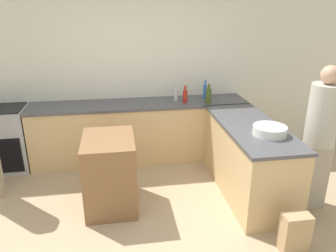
# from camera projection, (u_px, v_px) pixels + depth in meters

# --- Properties ---
(ground_plane) EXTENTS (14.00, 14.00, 0.00)m
(ground_plane) POSITION_uv_depth(u_px,v_px,m) (156.00, 235.00, 3.46)
(ground_plane) COLOR tan
(wall_back) EXTENTS (8.00, 0.06, 2.70)m
(wall_back) POSITION_uv_depth(u_px,v_px,m) (137.00, 69.00, 5.01)
(wall_back) COLOR silver
(wall_back) RESTS_ON ground_plane
(counter_back) EXTENTS (3.24, 0.62, 0.91)m
(counter_back) POSITION_uv_depth(u_px,v_px,m) (140.00, 131.00, 5.02)
(counter_back) COLOR #D6B27A
(counter_back) RESTS_ON ground_plane
(counter_peninsula) EXTENTS (0.69, 1.75, 0.91)m
(counter_peninsula) POSITION_uv_depth(u_px,v_px,m) (248.00, 158.00, 4.15)
(counter_peninsula) COLOR #D6B27A
(counter_peninsula) RESTS_ON ground_plane
(range_oven) EXTENTS (0.65, 0.60, 0.93)m
(range_oven) POSITION_uv_depth(u_px,v_px,m) (6.00, 139.00, 4.74)
(range_oven) COLOR #ADADB2
(range_oven) RESTS_ON ground_plane
(island_table) EXTENTS (0.59, 0.77, 0.87)m
(island_table) POSITION_uv_depth(u_px,v_px,m) (110.00, 172.00, 3.85)
(island_table) COLOR brown
(island_table) RESTS_ON ground_plane
(mixing_bowl) EXTENTS (0.38, 0.38, 0.10)m
(mixing_bowl) POSITION_uv_depth(u_px,v_px,m) (270.00, 130.00, 3.67)
(mixing_bowl) COLOR white
(mixing_bowl) RESTS_ON counter_peninsula
(hot_sauce_bottle) EXTENTS (0.07, 0.07, 0.26)m
(hot_sauce_bottle) POSITION_uv_depth(u_px,v_px,m) (185.00, 96.00, 4.84)
(hot_sauce_bottle) COLOR red
(hot_sauce_bottle) RESTS_ON counter_back
(vinegar_bottle_clear) EXTENTS (0.06, 0.06, 0.26)m
(vinegar_bottle_clear) POSITION_uv_depth(u_px,v_px,m) (176.00, 94.00, 4.94)
(vinegar_bottle_clear) COLOR silver
(vinegar_bottle_clear) RESTS_ON counter_back
(water_bottle_blue) EXTENTS (0.06, 0.06, 0.28)m
(water_bottle_blue) POSITION_uv_depth(u_px,v_px,m) (205.00, 91.00, 5.06)
(water_bottle_blue) COLOR #386BB7
(water_bottle_blue) RESTS_ON counter_back
(olive_oil_bottle) EXTENTS (0.09, 0.09, 0.28)m
(olive_oil_bottle) POSITION_uv_depth(u_px,v_px,m) (209.00, 95.00, 4.83)
(olive_oil_bottle) COLOR #475B1E
(olive_oil_bottle) RESTS_ON counter_back
(person_at_peninsula) EXTENTS (0.33, 0.33, 1.70)m
(person_at_peninsula) POSITION_uv_depth(u_px,v_px,m) (320.00, 135.00, 3.66)
(person_at_peninsula) COLOR #ADA38E
(person_at_peninsula) RESTS_ON ground_plane
(paper_bag) EXTENTS (0.27, 0.16, 0.41)m
(paper_bag) POSITION_uv_depth(u_px,v_px,m) (295.00, 233.00, 3.19)
(paper_bag) COLOR tan
(paper_bag) RESTS_ON ground_plane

